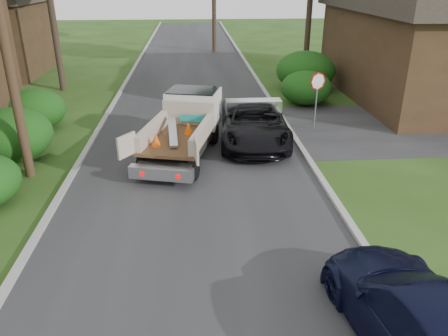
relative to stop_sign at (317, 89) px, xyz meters
The scene contains 13 objects.
ground 10.55m from the stop_sign, 120.02° to the right, with size 120.00×120.00×0.00m, color #223F12.
road 5.58m from the stop_sign, 169.11° to the left, with size 8.00×90.00×0.02m, color #28282B.
curb_left 9.51m from the stop_sign, behind, with size 0.20×90.00×0.12m, color #9E9E99.
curb_right 2.27m from the stop_sign, 137.73° to the left, with size 0.20×90.00×0.12m, color #9E9E99.
stop_sign is the anchor object (origin of this frame).
house_right 9.37m from the stop_sign, 32.66° to the left, with size 9.72×12.96×6.20m.
hedge_left_b 11.99m from the stop_sign, 167.94° to the right, with size 2.86×2.86×1.87m, color #124810.
hedge_left_c 12.08m from the stop_sign, behind, with size 2.60×2.60×1.70m, color #124810.
hedge_right_a 4.15m from the stop_sign, 81.47° to the left, with size 2.60×2.60×1.70m, color #124810.
hedge_right_b 7.15m from the stop_sign, 79.48° to the left, with size 3.38×3.38×2.21m, color #124810.
flatbed_truck 5.79m from the stop_sign, 160.58° to the right, with size 3.53×5.84×2.07m.
black_pickup 3.23m from the stop_sign, 155.89° to the right, with size 2.59×5.61×1.56m, color black.
navy_suv 12.34m from the stop_sign, 96.54° to the right, with size 2.05×5.04×1.46m, color black.
Camera 1 is at (-0.01, -8.68, 6.18)m, focal length 35.00 mm.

